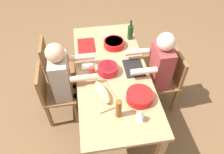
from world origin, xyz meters
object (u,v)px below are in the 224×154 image
Objects in this scene: chair_far_center at (53,92)px; diner_far_center at (65,78)px; bread_loaf at (102,92)px; beer_bottle at (119,109)px; chair_near_center at (168,78)px; diner_near_center at (157,68)px; wine_bottle at (130,32)px; napkin_stack at (87,65)px; cup_far_center at (92,70)px; wine_glass at (141,114)px; serving_bowl_fruit at (108,69)px; serving_bowl_salad at (114,43)px; serving_bowl_greens at (140,96)px; chair_far_right at (54,63)px; dining_table at (112,75)px; cutting_board at (102,95)px.

diner_far_center is (-0.00, -0.18, 0.21)m from chair_far_center.
bread_loaf is 0.30m from beer_bottle.
diner_near_center reaches higher than chair_near_center.
wine_bottle is 2.07× the size of napkin_stack.
cup_far_center is at bearing -90.24° from chair_far_center.
diner_near_center reaches higher than wine_glass.
serving_bowl_fruit is 0.81× the size of wine_bottle.
diner_near_center is 4.44× the size of serving_bowl_salad.
wine_bottle reaches higher than chair_far_center.
serving_bowl_greens is 0.53m from serving_bowl_fruit.
wine_bottle is (0.07, -1.10, 0.37)m from chair_far_right.
chair_near_center is 1.59m from chair_far_right.
dining_table is 0.66m from beer_bottle.
bread_loaf reaches higher than serving_bowl_salad.
diner_far_center is at bearing 58.84° from serving_bowl_greens.
beer_bottle reaches higher than serving_bowl_greens.
cutting_board is at bearing 152.13° from wine_bottle.
diner_near_center is at bearing -90.00° from chair_far_center.
serving_bowl_greens is 1.04× the size of serving_bowl_salad.
serving_bowl_greens is (-0.47, -0.22, 0.14)m from dining_table.
chair_far_right is 6.07× the size of napkin_stack.
cutting_board is 1.10m from wine_bottle.
wine_bottle is at bearing -86.52° from chair_far_right.
chair_near_center is at bearing -90.00° from diner_far_center.
dining_table is 6.68× the size of wine_bottle.
diner_near_center reaches higher than dining_table.
serving_bowl_salad is (-0.07, -0.85, 0.31)m from chair_far_right.
diner_far_center is at bearing 90.00° from chair_near_center.
cutting_board is at bearing -165.88° from napkin_stack.
diner_far_center is 7.23× the size of wine_glass.
bread_loaf is (-0.35, 0.11, 0.01)m from serving_bowl_fruit.
cup_far_center is (-0.46, 0.34, -0.00)m from serving_bowl_salad.
chair_far_right reaches higher than napkin_stack.
bread_loaf is at bearing 25.33° from beer_bottle.
chair_far_center is (0.00, 0.75, -0.17)m from dining_table.
chair_near_center is 0.28m from diner_near_center.
chair_far_center is at bearing 51.26° from wine_glass.
diner_far_center is 4.14× the size of wine_bottle.
serving_bowl_fruit is (-0.02, 0.62, 0.10)m from diner_near_center.
chair_far_center is at bearing 180.00° from chair_far_right.
diner_near_center is 4.14× the size of wine_bottle.
dining_table is at bearing -3.29° from beer_bottle.
wine_glass reaches higher than dining_table.
napkin_stack is at bearing 21.15° from cup_far_center.
serving_bowl_salad is (0.46, -0.66, 0.09)m from diner_far_center.
serving_bowl_greens is at bearing -172.86° from serving_bowl_salad.
serving_bowl_fruit is (-0.55, -0.70, 0.31)m from chair_far_right.
chair_far_center reaches higher than serving_bowl_greens.
chair_far_right is 1.59m from wine_glass.
serving_bowl_salad is (0.46, -0.10, 0.13)m from dining_table.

